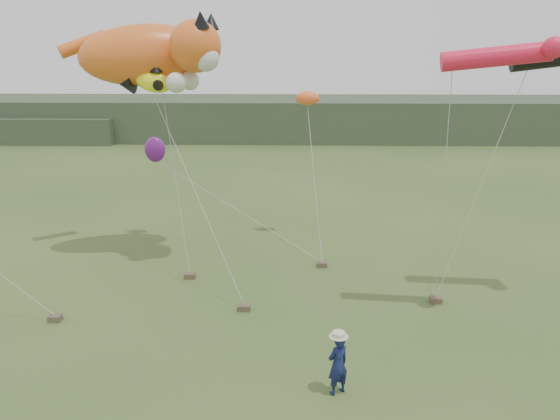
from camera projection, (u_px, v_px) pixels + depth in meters
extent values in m
plane|color=#385123|center=(290.00, 375.00, 14.99)|extent=(120.00, 120.00, 0.00)
cube|color=#2D3D28|center=(294.00, 117.00, 57.67)|extent=(90.00, 12.00, 4.00)
cube|color=#2D3D28|center=(2.00, 127.00, 55.80)|extent=(25.00, 8.00, 2.50)
imported|color=#131B48|center=(338.00, 365.00, 13.98)|extent=(0.73, 0.67, 1.67)
cube|color=brown|center=(190.00, 276.00, 21.43)|extent=(0.40, 0.32, 0.21)
cube|color=brown|center=(244.00, 307.00, 18.75)|extent=(0.40, 0.32, 0.21)
cube|color=brown|center=(436.00, 300.00, 19.33)|extent=(0.40, 0.32, 0.21)
cube|color=brown|center=(55.00, 318.00, 18.00)|extent=(0.40, 0.32, 0.21)
cube|color=brown|center=(322.00, 264.00, 22.58)|extent=(0.40, 0.32, 0.21)
ellipsoid|color=orange|center=(146.00, 55.00, 21.85)|extent=(5.84, 3.79, 2.70)
sphere|color=orange|center=(195.00, 46.00, 20.64)|extent=(1.97, 1.97, 1.97)
cone|color=black|center=(201.00, 19.00, 19.85)|extent=(0.61, 0.75, 0.74)
cone|color=black|center=(211.00, 21.00, 20.90)|extent=(0.61, 0.71, 0.70)
sphere|color=silver|center=(206.00, 58.00, 20.44)|extent=(0.99, 0.99, 0.99)
ellipsoid|color=silver|center=(151.00, 78.00, 21.77)|extent=(1.93, 0.96, 0.60)
sphere|color=silver|center=(176.00, 83.00, 20.39)|extent=(0.77, 0.77, 0.77)
sphere|color=silver|center=(190.00, 81.00, 21.86)|extent=(0.77, 0.77, 0.77)
cylinder|color=orange|center=(83.00, 44.00, 22.64)|extent=(2.04, 1.50, 1.19)
ellipsoid|color=#FBFF1B|center=(154.00, 82.00, 21.32)|extent=(1.64, 0.76, 1.03)
cone|color=black|center=(124.00, 82.00, 21.66)|extent=(0.81, 1.01, 0.95)
cone|color=black|center=(156.00, 67.00, 21.16)|extent=(0.53, 0.53, 0.42)
cone|color=black|center=(159.00, 86.00, 20.83)|extent=(0.56, 0.59, 0.42)
cone|color=black|center=(165.00, 84.00, 21.85)|extent=(0.56, 0.59, 0.42)
cylinder|color=#EF193E|center=(496.00, 57.00, 16.15)|extent=(3.24, 0.92, 0.91)
sphere|color=#EF193E|center=(554.00, 47.00, 15.55)|extent=(0.63, 0.63, 0.63)
ellipsoid|color=orange|center=(308.00, 98.00, 24.64)|extent=(1.08, 0.63, 0.63)
ellipsoid|color=#66187C|center=(155.00, 150.00, 25.24)|extent=(0.96, 0.64, 1.17)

